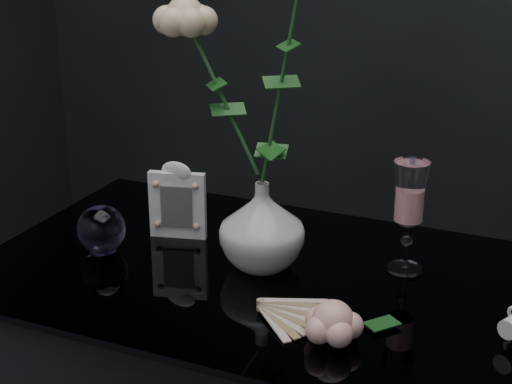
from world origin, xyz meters
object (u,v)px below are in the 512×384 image
at_px(vase, 262,226).
at_px(paperweight, 102,229).
at_px(picture_frame, 177,200).
at_px(loose_rose, 333,322).
at_px(wine_glass, 408,217).

height_order(vase, paperweight, vase).
relative_size(picture_frame, loose_rose, 0.79).
bearing_deg(loose_rose, vase, 114.41).
bearing_deg(loose_rose, picture_frame, 126.74).
bearing_deg(picture_frame, wine_glass, -9.94).
distance_m(wine_glass, paperweight, 0.52).
relative_size(wine_glass, picture_frame, 1.32).
xyz_separation_m(vase, picture_frame, (-0.19, 0.05, -0.00)).
height_order(wine_glass, picture_frame, wine_glass).
bearing_deg(vase, wine_glass, 20.35).
relative_size(wine_glass, loose_rose, 1.04).
relative_size(paperweight, loose_rose, 0.46).
bearing_deg(wine_glass, vase, -159.65).
xyz_separation_m(wine_glass, picture_frame, (-0.41, -0.03, -0.02)).
height_order(wine_glass, paperweight, wine_glass).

